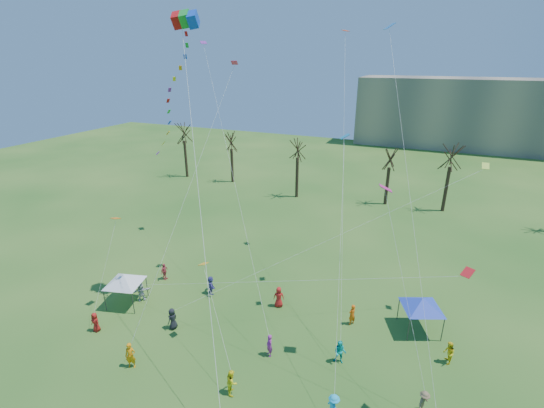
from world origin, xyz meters
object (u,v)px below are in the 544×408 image
at_px(distant_building, 501,115).
at_px(canopy_tent_blue, 422,303).
at_px(big_box_kite, 176,99).
at_px(canopy_tent_white, 124,279).

distance_m(distant_building, canopy_tent_blue, 71.77).
bearing_deg(big_box_kite, canopy_tent_white, -159.29).
distance_m(canopy_tent_white, canopy_tent_blue, 23.20).
bearing_deg(canopy_tent_blue, canopy_tent_white, -164.91).
xyz_separation_m(big_box_kite, canopy_tent_blue, (17.18, 4.06, -14.14)).
height_order(canopy_tent_white, canopy_tent_blue, canopy_tent_blue).
bearing_deg(distant_building, canopy_tent_white, -114.00).
relative_size(distant_building, big_box_kite, 2.57).
bearing_deg(canopy_tent_blue, big_box_kite, -166.69).
distance_m(distant_building, big_box_kite, 80.59).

